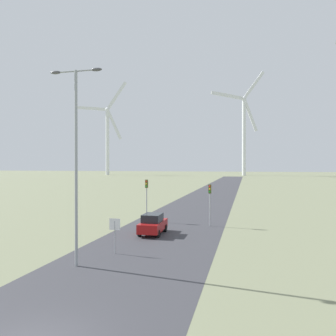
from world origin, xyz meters
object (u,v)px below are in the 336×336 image
stop_sign_near (115,229)px  streetlamp (76,146)px  car_approaching (153,224)px  traffic_light_post_near_right (210,196)px  wind_turbine_far_left (107,134)px  wind_turbine_left (244,128)px  traffic_light_post_near_left (147,191)px

stop_sign_near → streetlamp: bearing=-110.8°
stop_sign_near → car_approaching: stop_sign_near is taller
streetlamp → traffic_light_post_near_right: bearing=66.5°
stop_sign_near → traffic_light_post_near_right: bearing=65.8°
traffic_light_post_near_right → wind_turbine_far_left: wind_turbine_far_left is taller
wind_turbine_left → stop_sign_near: bearing=-92.3°
traffic_light_post_near_left → stop_sign_near: bearing=-82.4°
traffic_light_post_near_left → wind_turbine_left: 166.12m
wind_turbine_far_left → wind_turbine_left: (83.34, 7.77, 2.38)m
traffic_light_post_near_left → wind_turbine_far_left: bearing=115.5°
traffic_light_post_near_left → traffic_light_post_near_right: (7.04, -1.15, -0.25)m
traffic_light_post_near_right → car_approaching: bearing=-132.3°
traffic_light_post_near_right → car_approaching: 7.09m
stop_sign_near → car_approaching: bearing=83.6°
car_approaching → wind_turbine_far_left: wind_turbine_far_left is taller
wind_turbine_far_left → wind_turbine_left: bearing=5.3°
traffic_light_post_near_right → wind_turbine_left: wind_turbine_left is taller
streetlamp → traffic_light_post_near_right: streetlamp is taller
streetlamp → wind_turbine_left: size_ratio=0.19×
streetlamp → wind_turbine_left: bearing=87.3°
stop_sign_near → traffic_light_post_near_right: 13.04m
traffic_light_post_near_left → traffic_light_post_near_right: traffic_light_post_near_left is taller
streetlamp → car_approaching: (1.96, 9.99, -6.44)m
traffic_light_post_near_left → wind_turbine_left: (8.91, 164.00, 24.91)m
car_approaching → wind_turbine_far_left: (-76.93, 162.38, 24.96)m
wind_turbine_far_left → stop_sign_near: bearing=-65.8°
traffic_light_post_near_left → traffic_light_post_near_right: 7.14m
car_approaching → wind_turbine_far_left: bearing=115.3°
traffic_light_post_near_right → wind_turbine_far_left: size_ratio=0.07×
stop_sign_near → traffic_light_post_near_right: traffic_light_post_near_right is taller
stop_sign_near → wind_turbine_far_left: 187.13m
streetlamp → traffic_light_post_near_left: bearing=91.9°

